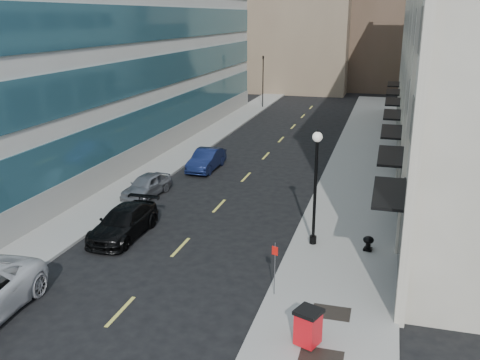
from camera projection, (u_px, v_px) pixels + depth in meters
The scene contains 17 objects.
ground at pixel (92, 342), 18.08m from camera, with size 160.00×160.00×0.00m, color black.
sidewalk_right at pixel (358, 185), 34.51m from camera, with size 5.00×80.00×0.15m, color #9A978C.
sidewalk_left at pixel (158, 169), 38.13m from camera, with size 3.00×80.00×0.15m, color #9A978C.
building_left at pixel (82, 23), 44.09m from camera, with size 16.14×46.00×20.00m.
skyline_tan_far at pixel (256, 13), 90.21m from camera, with size 12.00×14.00×22.00m, color #827055.
skyline_stone at pixel (466, 20), 71.19m from camera, with size 10.00×14.00×20.00m, color beige.
grate_mid at pixel (321, 357), 16.99m from camera, with size 1.40×1.00×0.01m, color black.
grate_far at pixel (331, 312), 19.56m from camera, with size 1.40×1.00×0.01m, color black.
road_centerline at pixel (234, 190), 33.71m from camera, with size 0.15×68.20×0.01m.
traffic_signal at pixel (263, 59), 61.97m from camera, with size 0.66×0.66×6.98m.
car_black_pickup at pixel (124, 223), 26.50m from camera, with size 2.03×5.00×1.45m, color black.
car_silver_sedan at pixel (146, 185), 32.47m from camera, with size 1.60×3.98×1.36m, color gray.
car_blue_sedan at pixel (206, 160), 38.00m from camera, with size 1.56×4.48×1.48m, color #111B42.
trash_bin at pixel (308, 326), 17.47m from camera, with size 1.03×1.03×1.29m.
lamppost at pixel (316, 178), 24.55m from camera, with size 0.46×0.46×5.55m.
sign_post at pixel (275, 261), 20.44m from camera, with size 0.25×0.11×2.17m.
urn_planter at pixel (368, 242), 24.63m from camera, with size 0.50×0.50×0.69m.
Camera 1 is at (9.05, -13.72, 10.56)m, focal length 40.00 mm.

